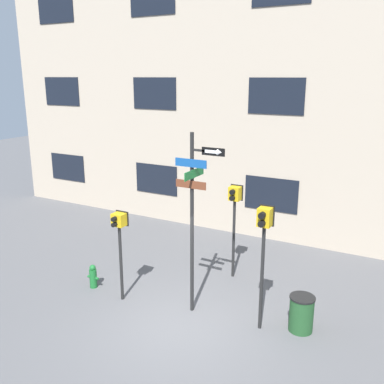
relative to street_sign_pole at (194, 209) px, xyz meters
name	(u,v)px	position (x,y,z in m)	size (l,w,h in m)	color
ground_plane	(179,328)	(0.06, -0.84, -2.67)	(60.00, 60.00, 0.00)	#515154
building_facade	(282,43)	(0.06, 5.89, 4.06)	(24.00, 0.63, 13.48)	tan
street_sign_pole	(194,209)	(0.00, 0.00, 0.00)	(1.23, 0.90, 4.48)	black
pedestrian_signal_left	(119,232)	(-1.93, -0.40, -0.80)	(0.38, 0.40, 2.40)	black
pedestrian_signal_right	(264,236)	(1.71, 0.06, -0.37)	(0.35, 0.40, 2.97)	black
pedestrian_signal_across	(234,206)	(0.09, 2.23, -0.52)	(0.37, 0.40, 2.75)	black
fire_hydrant	(93,276)	(-3.05, -0.25, -2.35)	(0.36, 0.20, 0.67)	#196028
trash_bin	(301,313)	(2.57, 0.43, -2.24)	(0.58, 0.58, 0.86)	#1E4723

